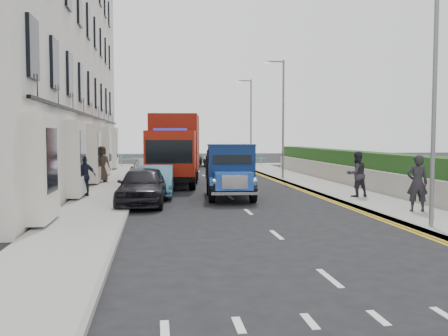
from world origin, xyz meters
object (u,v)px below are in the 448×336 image
at_px(lamp_far, 249,118).
at_px(parked_car_front, 143,186).
at_px(red_lorry, 175,147).
at_px(lamp_mid, 281,112).
at_px(lamp_near, 430,83).
at_px(bedford_lorry, 231,175).
at_px(pedestrian_east_near, 417,183).

relative_size(lamp_far, parked_car_front, 1.65).
bearing_deg(red_lorry, parked_car_front, -94.38).
bearing_deg(lamp_far, lamp_mid, -90.00).
bearing_deg(lamp_near, parked_car_front, 141.37).
bearing_deg(lamp_far, red_lorry, -118.08).
bearing_deg(bedford_lorry, red_lorry, 109.90).
bearing_deg(pedestrian_east_near, lamp_mid, -69.94).
distance_m(lamp_far, bedford_lorry, 19.45).
bearing_deg(lamp_mid, parked_car_front, -128.48).
bearing_deg(lamp_near, bedford_lorry, 120.56).
xyz_separation_m(bedford_lorry, pedestrian_east_near, (5.43, -4.67, 0.02)).
bearing_deg(lamp_mid, red_lorry, -164.41).
bearing_deg(bedford_lorry, pedestrian_east_near, -36.61).
bearing_deg(pedestrian_east_near, red_lorry, -42.36).
relative_size(lamp_far, bedford_lorry, 1.46).
height_order(bedford_lorry, parked_car_front, bedford_lorry).
distance_m(lamp_mid, bedford_lorry, 10.18).
distance_m(lamp_near, lamp_far, 26.00).
height_order(lamp_near, lamp_far, same).
relative_size(red_lorry, parked_car_front, 1.73).
bearing_deg(bedford_lorry, lamp_far, 81.18).
bearing_deg(bedford_lorry, lamp_mid, 67.93).
bearing_deg(lamp_near, lamp_mid, 90.00).
bearing_deg(lamp_near, pedestrian_east_near, 66.30).
distance_m(lamp_mid, lamp_far, 10.00).
xyz_separation_m(bedford_lorry, parked_car_front, (-3.49, -1.05, -0.30)).
xyz_separation_m(lamp_near, lamp_mid, (0.00, 16.00, 0.00)).
height_order(lamp_mid, bedford_lorry, lamp_mid).
distance_m(lamp_near, parked_car_front, 10.48).
relative_size(bedford_lorry, parked_car_front, 1.13).
relative_size(lamp_mid, red_lorry, 0.95).
height_order(lamp_far, parked_car_front, lamp_far).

